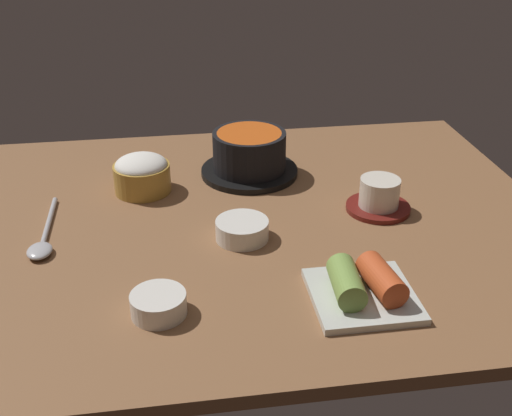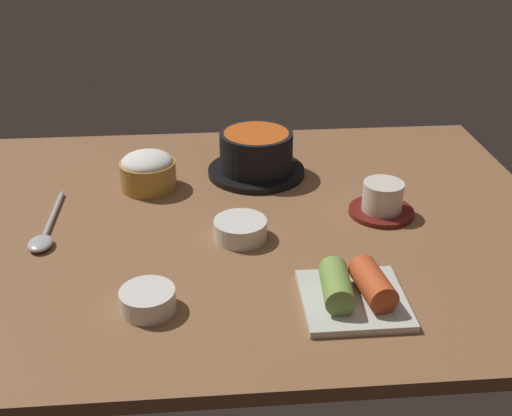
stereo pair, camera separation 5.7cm
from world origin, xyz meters
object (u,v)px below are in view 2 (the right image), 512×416
(rice_bowl, at_px, (148,170))
(side_bowl_near, at_px, (148,299))
(stone_pot, at_px, (256,154))
(tea_cup_with_saucer, at_px, (383,201))
(spoon, at_px, (45,234))
(banchan_cup_center, at_px, (240,229))
(kimchi_plate, at_px, (354,291))

(rice_bowl, relative_size, side_bowl_near, 1.37)
(stone_pot, height_order, tea_cup_with_saucer, stone_pot)
(spoon, bearing_deg, tea_cup_with_saucer, 3.30)
(rice_bowl, bearing_deg, side_bowl_near, -86.46)
(rice_bowl, height_order, banchan_cup_center, rice_bowl)
(rice_bowl, bearing_deg, kimchi_plate, -51.86)
(stone_pot, distance_m, spoon, 0.39)
(side_bowl_near, bearing_deg, kimchi_plate, -1.82)
(banchan_cup_center, bearing_deg, side_bowl_near, -127.24)
(banchan_cup_center, xyz_separation_m, spoon, (-0.29, 0.03, -0.01))
(stone_pot, bearing_deg, side_bowl_near, -113.37)
(tea_cup_with_saucer, distance_m, banchan_cup_center, 0.24)
(tea_cup_with_saucer, bearing_deg, spoon, -176.70)
(stone_pot, xyz_separation_m, rice_bowl, (-0.19, -0.04, -0.01))
(banchan_cup_center, bearing_deg, tea_cup_with_saucer, 13.50)
(stone_pot, height_order, spoon, stone_pot)
(rice_bowl, distance_m, banchan_cup_center, 0.24)
(spoon, bearing_deg, kimchi_plate, -25.04)
(rice_bowl, xyz_separation_m, tea_cup_with_saucer, (0.38, -0.13, -0.01))
(rice_bowl, xyz_separation_m, banchan_cup_center, (0.15, -0.18, -0.02))
(side_bowl_near, height_order, spoon, side_bowl_near)
(banchan_cup_center, height_order, kimchi_plate, kimchi_plate)
(tea_cup_with_saucer, xyz_separation_m, banchan_cup_center, (-0.23, -0.06, -0.01))
(stone_pot, bearing_deg, kimchi_plate, -77.17)
(banchan_cup_center, relative_size, spoon, 0.42)
(banchan_cup_center, relative_size, kimchi_plate, 0.60)
(rice_bowl, bearing_deg, banchan_cup_center, -51.23)
(stone_pot, bearing_deg, tea_cup_with_saucer, -42.10)
(rice_bowl, xyz_separation_m, side_bowl_near, (0.02, -0.35, -0.02))
(spoon, bearing_deg, side_bowl_near, -48.85)
(stone_pot, relative_size, spoon, 0.91)
(tea_cup_with_saucer, relative_size, spoon, 0.54)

